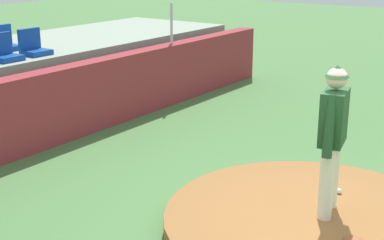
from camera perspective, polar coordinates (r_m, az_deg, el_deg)
The scene contains 9 objects.
ground_plane at distance 7.16m, azimuth 12.42°, elevation -11.34°, with size 60.00×60.00×0.00m, color #49763F.
pitchers_mound at distance 7.10m, azimuth 12.48°, elevation -10.46°, with size 3.73×3.73×0.25m, color #936033.
pitcher at distance 6.79m, azimuth 14.25°, elevation -0.95°, with size 0.78×0.37×1.85m.
baseball at distance 7.71m, azimuth 14.84°, elevation -7.05°, with size 0.07×0.07×0.07m, color white.
brick_barrier at distance 9.98m, azimuth -16.31°, elevation 0.67°, with size 14.99×0.40×1.35m, color maroon.
fence_post_right at distance 12.62m, azimuth -2.12°, elevation 9.85°, with size 0.06×0.06×0.91m, color silver.
stadium_chair_2 at distance 10.76m, azimuth -18.72°, elevation 6.61°, with size 0.48×0.44×0.50m.
stadium_chair_3 at distance 11.21m, azimuth -15.95°, elevation 7.23°, with size 0.48×0.44×0.50m.
stadium_chair_7 at distance 11.94m, azimuth -18.67°, elevation 7.55°, with size 0.48×0.44×0.50m.
Camera 1 is at (-5.90, -2.32, 3.33)m, focal length 52.02 mm.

